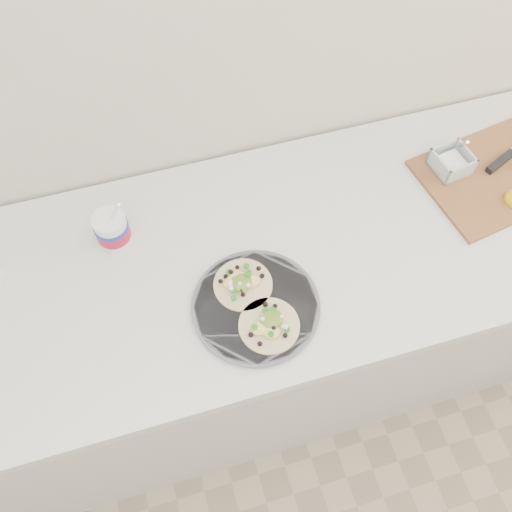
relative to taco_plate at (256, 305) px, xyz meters
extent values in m
cube|color=beige|center=(-0.15, 0.45, 0.38)|extent=(3.50, 0.05, 2.60)
cube|color=silver|center=(-0.15, 0.15, -0.49)|extent=(2.40, 0.62, 0.86)
cube|color=silver|center=(-0.15, 0.13, -0.04)|extent=(2.44, 0.66, 0.04)
cylinder|color=#56565C|center=(0.00, 0.00, -0.01)|extent=(0.28, 0.28, 0.01)
cylinder|color=#56565C|center=(0.00, 0.00, -0.01)|extent=(0.30, 0.30, 0.00)
cylinder|color=white|center=(-0.28, 0.27, 0.03)|extent=(0.08, 0.08, 0.10)
cylinder|color=#B01330|center=(-0.28, 0.27, 0.03)|extent=(0.08, 0.08, 0.04)
cylinder|color=#192D99|center=(-0.28, 0.27, 0.05)|extent=(0.08, 0.08, 0.01)
cube|color=brown|center=(0.73, 0.19, -0.01)|extent=(0.45, 0.35, 0.01)
cube|color=white|center=(0.61, 0.24, 0.01)|extent=(0.06, 0.06, 0.03)
cube|color=black|center=(0.74, 0.22, 0.00)|extent=(0.10, 0.06, 0.02)
camera|label=1|loc=(-0.16, -0.54, 1.18)|focal=40.00mm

